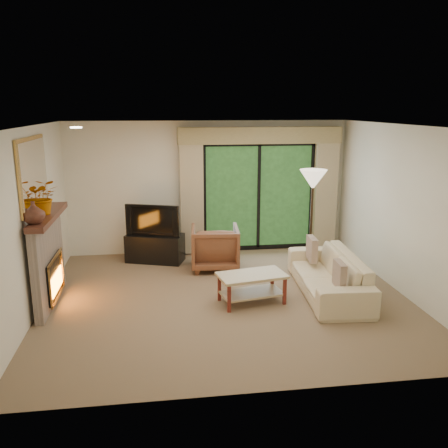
{
  "coord_description": "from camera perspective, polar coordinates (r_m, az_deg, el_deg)",
  "views": [
    {
      "loc": [
        -0.98,
        -6.72,
        2.87
      ],
      "look_at": [
        0.0,
        0.3,
        1.1
      ],
      "focal_mm": 38.0,
      "sensor_mm": 36.0,
      "label": 1
    }
  ],
  "objects": [
    {
      "name": "fireplace",
      "position": [
        7.44,
        -20.42,
        -3.96
      ],
      "size": [
        0.24,
        1.7,
        1.37
      ],
      "primitive_type": null,
      "color": "gray",
      "rests_on": "floor"
    },
    {
      "name": "sofa",
      "position": [
        7.63,
        12.44,
        -5.88
      ],
      "size": [
        1.0,
        2.22,
        0.63
      ],
      "primitive_type": "imported",
      "rotation": [
        0.0,
        0.0,
        -1.64
      ],
      "color": "beige",
      "rests_on": "floor"
    },
    {
      "name": "curtain_left",
      "position": [
        9.24,
        -3.91,
        3.57
      ],
      "size": [
        0.45,
        0.18,
        2.35
      ],
      "primitive_type": "cube",
      "color": "tan",
      "rests_on": "floor"
    },
    {
      "name": "coffee_table",
      "position": [
        7.16,
        3.35,
        -7.72
      ],
      "size": [
        1.08,
        0.72,
        0.45
      ],
      "primitive_type": null,
      "rotation": [
        0.0,
        0.0,
        0.19
      ],
      "color": "tan",
      "rests_on": "floor"
    },
    {
      "name": "floor",
      "position": [
        7.38,
        0.33,
        -8.89
      ],
      "size": [
        5.5,
        5.5,
        0.0
      ],
      "primitive_type": "plane",
      "color": "#80674B",
      "rests_on": "ground"
    },
    {
      "name": "wall_back",
      "position": [
        9.41,
        -1.86,
        4.4
      ],
      "size": [
        5.0,
        0.0,
        5.0
      ],
      "primitive_type": "plane",
      "rotation": [
        1.57,
        0.0,
        0.0
      ],
      "color": "#F1E6CD",
      "rests_on": "ground"
    },
    {
      "name": "tv",
      "position": [
        8.91,
        -8.41,
        0.56
      ],
      "size": [
        1.01,
        0.46,
        0.59
      ],
      "primitive_type": "imported",
      "rotation": [
        0.0,
        0.0,
        -0.33
      ],
      "color": "black",
      "rests_on": "media_console"
    },
    {
      "name": "pillow_near",
      "position": [
        6.99,
        13.73,
        -5.94
      ],
      "size": [
        0.13,
        0.38,
        0.37
      ],
      "primitive_type": "cube",
      "rotation": [
        0.0,
        0.0,
        -0.07
      ],
      "color": "brown",
      "rests_on": "sofa"
    },
    {
      "name": "media_console",
      "position": [
        9.06,
        -8.28,
        -2.87
      ],
      "size": [
        1.14,
        0.79,
        0.52
      ],
      "primitive_type": "cube",
      "rotation": [
        0.0,
        0.0,
        -0.33
      ],
      "color": "black",
      "rests_on": "floor"
    },
    {
      "name": "pillow_far",
      "position": [
        8.1,
        10.52,
        -2.97
      ],
      "size": [
        0.13,
        0.41,
        0.4
      ],
      "primitive_type": "cube",
      "rotation": [
        0.0,
        0.0,
        -0.07
      ],
      "color": "brown",
      "rests_on": "sofa"
    },
    {
      "name": "floor_lamp",
      "position": [
        8.61,
        10.46,
        0.53
      ],
      "size": [
        0.57,
        0.57,
        1.79
      ],
      "primitive_type": null,
      "rotation": [
        0.0,
        0.0,
        -0.22
      ],
      "color": "beige",
      "rests_on": "floor"
    },
    {
      "name": "branches",
      "position": [
        7.18,
        -20.97,
        3.07
      ],
      "size": [
        0.47,
        0.41,
        0.51
      ],
      "primitive_type": "imported",
      "rotation": [
        0.0,
        0.0,
        0.04
      ],
      "color": "#AC5803",
      "rests_on": "fireplace"
    },
    {
      "name": "sliding_door",
      "position": [
        9.55,
        4.17,
        3.3
      ],
      "size": [
        2.26,
        0.1,
        2.16
      ],
      "primitive_type": null,
      "color": "black",
      "rests_on": "floor"
    },
    {
      "name": "wall_front",
      "position": [
        4.61,
        4.84,
        -5.95
      ],
      "size": [
        5.0,
        0.0,
        5.0
      ],
      "primitive_type": "plane",
      "rotation": [
        -1.57,
        0.0,
        0.0
      ],
      "color": "#F1E6CD",
      "rests_on": "ground"
    },
    {
      "name": "vase",
      "position": [
        6.66,
        -21.92,
        1.29
      ],
      "size": [
        0.32,
        0.32,
        0.3
      ],
      "primitive_type": "imported",
      "rotation": [
        0.0,
        0.0,
        0.14
      ],
      "color": "#4D271C",
      "rests_on": "fireplace"
    },
    {
      "name": "mirror",
      "position": [
        7.2,
        -21.94,
        5.66
      ],
      "size": [
        0.07,
        1.45,
        1.02
      ],
      "primitive_type": null,
      "color": "#BD9047",
      "rests_on": "wall_left"
    },
    {
      "name": "cornice",
      "position": [
        9.31,
        4.42,
        10.59
      ],
      "size": [
        3.2,
        0.24,
        0.32
      ],
      "primitive_type": "cube",
      "color": "tan",
      "rests_on": "wall_back"
    },
    {
      "name": "ceiling",
      "position": [
        6.8,
        0.36,
        11.74
      ],
      "size": [
        5.5,
        5.5,
        0.0
      ],
      "primitive_type": "plane",
      "rotation": [
        3.14,
        0.0,
        0.0
      ],
      "color": "silver",
      "rests_on": "ground"
    },
    {
      "name": "wall_right",
      "position": [
        7.85,
        20.64,
        1.56
      ],
      "size": [
        0.0,
        5.0,
        5.0
      ],
      "primitive_type": "plane",
      "rotation": [
        1.57,
        0.0,
        -1.57
      ],
      "color": "#F1E6CD",
      "rests_on": "ground"
    },
    {
      "name": "armchair",
      "position": [
        8.56,
        -1.1,
        -2.82
      ],
      "size": [
        0.9,
        0.93,
        0.78
      ],
      "primitive_type": "imported",
      "rotation": [
        0.0,
        0.0,
        3.06
      ],
      "color": "brown",
      "rests_on": "floor"
    },
    {
      "name": "wall_left",
      "position": [
        7.13,
        -22.11,
        0.24
      ],
      "size": [
        0.0,
        5.0,
        5.0
      ],
      "primitive_type": "plane",
      "rotation": [
        1.57,
        0.0,
        1.57
      ],
      "color": "#F1E6CD",
      "rests_on": "ground"
    },
    {
      "name": "curtain_right",
      "position": [
        9.8,
        12.08,
        3.89
      ],
      "size": [
        0.45,
        0.18,
        2.35
      ],
      "primitive_type": "cube",
      "color": "tan",
      "rests_on": "floor"
    }
  ]
}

